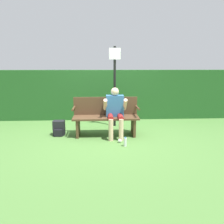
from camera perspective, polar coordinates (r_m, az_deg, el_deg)
ground_plane at (r=5.58m, az=-1.60°, el=-6.09°), size 40.00×40.00×0.00m
hedge_back at (r=7.17m, az=-1.99°, el=4.55°), size 12.00×0.41×1.59m
park_bench at (r=5.52m, az=-1.65°, el=-1.14°), size 1.64×0.52×0.95m
person_seated at (r=5.36m, az=0.82°, el=0.66°), size 0.57×0.62×1.21m
backpack at (r=5.71m, az=-13.69°, el=-4.17°), size 0.28×0.28×0.37m
water_bottle at (r=4.84m, az=3.47°, el=-7.84°), size 0.06×0.06×0.21m
signpost at (r=6.20m, az=0.71°, el=7.89°), size 0.32×0.09×2.25m
parked_car at (r=18.84m, az=-13.84°, el=8.55°), size 4.24×1.78×1.35m
litter_crumple at (r=5.07m, az=2.03°, el=-7.51°), size 0.09×0.09×0.09m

